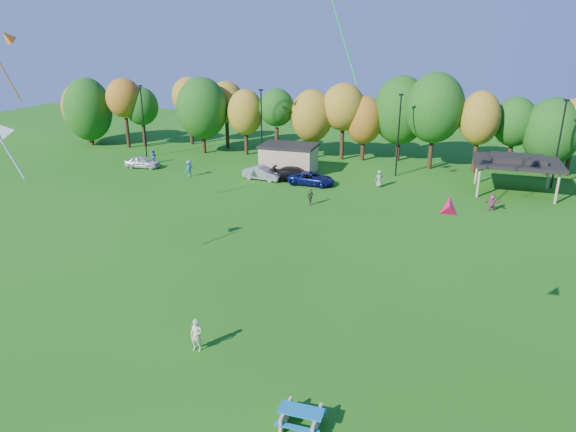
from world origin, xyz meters
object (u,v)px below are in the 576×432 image
(picnic_table, at_px, (301,417))
(car_d, at_px, (296,174))
(car_b, at_px, (262,173))
(car_c, at_px, (311,179))
(car_a, at_px, (142,162))
(kite_flyer, at_px, (196,335))

(picnic_table, height_order, car_d, car_d)
(picnic_table, distance_m, car_b, 37.65)
(picnic_table, xyz_separation_m, car_d, (-10.66, 35.42, 0.28))
(picnic_table, distance_m, car_d, 36.99)
(car_b, xyz_separation_m, car_c, (5.65, -0.40, -0.04))
(car_a, height_order, car_b, car_b)
(car_b, relative_size, car_c, 0.90)
(car_c, height_order, car_d, car_d)
(kite_flyer, bearing_deg, car_d, 95.27)
(car_c, bearing_deg, kite_flyer, -173.54)
(picnic_table, relative_size, car_c, 0.38)
(car_c, relative_size, car_d, 0.94)
(car_b, bearing_deg, kite_flyer, -157.75)
(kite_flyer, bearing_deg, picnic_table, -30.90)
(car_a, height_order, car_c, car_a)
(picnic_table, height_order, kite_flyer, kite_flyer)
(car_a, relative_size, car_d, 0.80)
(car_c, bearing_deg, car_d, 66.31)
(car_a, distance_m, car_d, 19.08)
(car_d, bearing_deg, kite_flyer, -179.08)
(car_c, xyz_separation_m, car_d, (-2.01, 0.99, 0.07))
(car_a, xyz_separation_m, car_c, (21.09, -1.02, -0.02))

